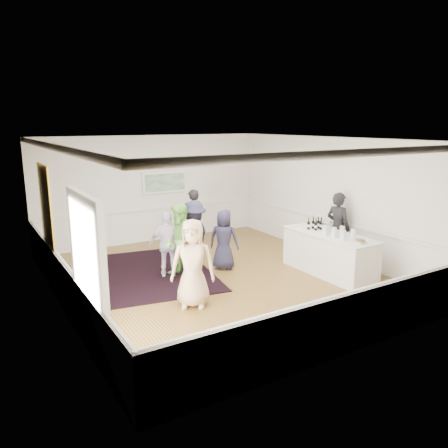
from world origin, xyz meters
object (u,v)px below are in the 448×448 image
guest_lilac (168,244)px  guest_dark_a (194,237)px  nut_bowl (360,241)px  guest_dark_b (193,219)px  guest_tan (193,263)px  bartender (338,228)px  guest_green (181,242)px  serving_table (329,254)px  guest_navy (224,239)px  ice_bucket (327,228)px

guest_lilac → guest_dark_a: 0.64m
nut_bowl → guest_dark_b: bearing=111.2°
guest_tan → nut_bowl: (3.63, -0.92, 0.14)m
bartender → guest_dark_b: bearing=30.8°
guest_tan → guest_green: (0.49, 1.55, 0.00)m
serving_table → guest_green: 3.55m
serving_table → guest_lilac: size_ratio=1.56×
guest_dark_a → guest_dark_b: size_ratio=1.02×
serving_table → bartender: 1.03m
guest_navy → nut_bowl: 3.22m
guest_dark_b → nut_bowl: (1.76, -4.55, 0.16)m
guest_lilac → guest_navy: 1.41m
guest_dark_a → guest_green: bearing=-9.5°
guest_dark_b → guest_lilac: bearing=52.1°
serving_table → guest_lilac: 3.83m
serving_table → guest_dark_b: (-1.79, 3.62, 0.36)m
serving_table → nut_bowl: (-0.03, -0.93, 0.53)m
guest_lilac → guest_dark_b: size_ratio=0.91×
guest_dark_b → nut_bowl: 4.88m
guest_tan → ice_bucket: (3.69, 0.16, 0.22)m
bartender → guest_dark_b: bartender is taller
bartender → guest_dark_a: (-3.51, 1.25, -0.04)m
guest_lilac → nut_bowl: guest_lilac is taller
serving_table → nut_bowl: size_ratio=9.78×
guest_dark_a → guest_dark_b: bearing=-153.2°
bartender → guest_green: size_ratio=1.05×
serving_table → guest_navy: bearing=140.4°
serving_table → guest_dark_a: bearing=147.1°
guest_tan → serving_table: bearing=31.0°
bartender → ice_bucket: 0.86m
bartender → guest_dark_b: size_ratio=1.07×
guest_green → bartender: bearing=61.2°
guest_lilac → ice_bucket: bearing=175.6°
guest_green → nut_bowl: guest_green is taller
bartender → guest_navy: (-2.74, 1.10, -0.18)m
guest_green → guest_lilac: (-0.19, 0.28, -0.10)m
bartender → ice_bucket: bartender is taller
guest_dark_b → guest_navy: (-0.17, -2.00, -0.12)m
bartender → guest_dark_b: 4.03m
guest_green → guest_dark_b: size_ratio=1.03×
serving_table → nut_bowl: 1.07m
guest_green → guest_tan: bearing=-31.9°
serving_table → ice_bucket: size_ratio=9.36×
ice_bucket → nut_bowl: ice_bucket is taller
serving_table → guest_lilac: bearing=151.6°
guest_green → guest_dark_a: (0.45, 0.23, -0.00)m
guest_navy → guest_tan: bearing=89.0°
guest_tan → guest_dark_a: size_ratio=1.00×
serving_table → nut_bowl: bearing=-91.7°
guest_dark_b → ice_bucket: 3.92m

